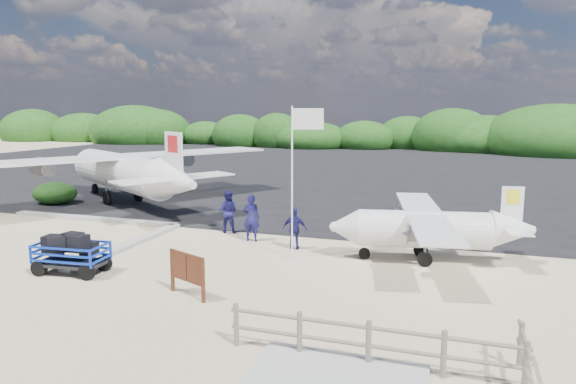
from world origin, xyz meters
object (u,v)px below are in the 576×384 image
crew_c (295,229)px  baggage_cart (73,273)px  flagpole (292,259)px  crew_a (251,218)px  aircraft_large (511,187)px  crew_b (228,211)px  aircraft_small (258,158)px  signboard (188,296)px

crew_c → baggage_cart: bearing=33.2°
flagpole → crew_c: 1.50m
crew_a → aircraft_large: 22.43m
crew_a → crew_b: bearing=-40.1°
crew_c → aircraft_small: size_ratio=0.22×
baggage_cart → aircraft_small: 39.63m
signboard → crew_a: 6.49m
flagpole → aircraft_large: 23.02m
crew_b → crew_a: bearing=138.0°
signboard → aircraft_large: 27.83m
baggage_cart → aircraft_large: size_ratio=0.13×
crew_a → baggage_cart: bearing=49.7°
aircraft_large → crew_a: bearing=90.9°
aircraft_large → baggage_cart: bearing=89.9°
signboard → crew_c: (1.39, 5.75, 0.80)m
baggage_cart → signboard: size_ratio=1.51×
aircraft_small → crew_b: bearing=98.8°
crew_a → crew_b: (-1.53, 1.06, -0.03)m
signboard → crew_c: 5.97m
baggage_cart → flagpole: size_ratio=0.45×
crew_b → aircraft_small: bearing=-77.8°
signboard → flagpole: bearing=92.6°
aircraft_small → aircraft_large: bearing=139.9°
signboard → crew_a: size_ratio=0.83×
baggage_cart → aircraft_large: bearing=53.2°
flagpole → aircraft_large: bearing=66.7°
signboard → crew_b: 7.82m
flagpole → crew_c: bearing=103.3°
crew_a → flagpole: bearing=135.8°
baggage_cart → flagpole: (6.32, 3.84, 0.00)m
flagpole → baggage_cart: bearing=-148.7°
signboard → crew_c: crew_c is taller
flagpole → crew_a: flagpole is taller
signboard → aircraft_large: bearing=90.3°
crew_b → aircraft_large: (12.99, 18.20, -0.93)m
signboard → crew_b: (-2.19, 7.45, 0.93)m
crew_a → aircraft_large: bearing=-126.2°
signboard → crew_b: size_ratio=0.86×
baggage_cart → crew_b: crew_b is taller
crew_c → aircraft_small: crew_c is taller
flagpole → aircraft_large: flagpole is taller
crew_b → crew_c: (3.58, -1.70, -0.13)m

